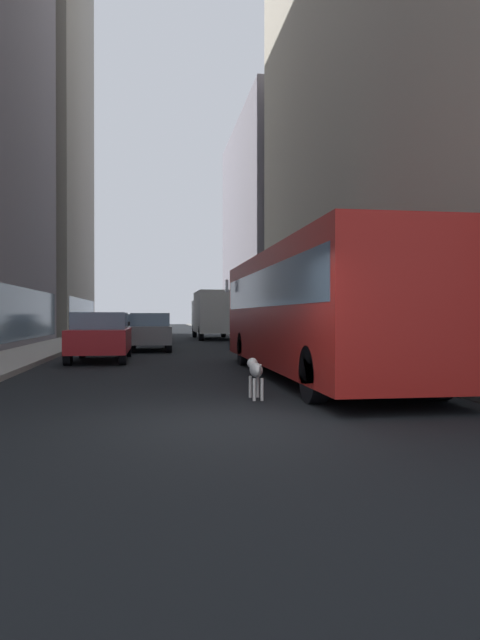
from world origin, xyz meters
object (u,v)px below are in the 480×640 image
at_px(transit_bus, 312,305).
at_px(car_grey_wagon, 150,332).
at_px(dalmatian_dog, 255,370).
at_px(car_blue_hatchback, 151,328).
at_px(box_truck, 213,313).
at_px(car_red_coupe, 101,336).
at_px(car_black_suv, 131,324).

bearing_deg(transit_bus, car_grey_wagon, 109.25).
bearing_deg(dalmatian_dog, car_grey_wagon, 97.55).
xyz_separation_m(car_blue_hatchback, dalmatian_dog, (1.97, -22.19, -0.31)).
bearing_deg(transit_bus, box_truck, 90.00).
bearing_deg(car_red_coupe, car_grey_wagon, 73.86).
relative_size(transit_bus, car_red_coupe, 2.59).
relative_size(car_grey_wagon, box_truck, 0.56).
bearing_deg(car_red_coupe, car_black_suv, 90.00).
xyz_separation_m(car_black_suv, box_truck, (5.60, -9.20, 0.84)).
xyz_separation_m(transit_bus, car_black_suv, (-5.60, 32.70, -0.95)).
relative_size(car_blue_hatchback, car_red_coupe, 0.95).
relative_size(car_black_suv, box_truck, 0.63).
xyz_separation_m(car_grey_wagon, box_truck, (4.00, 12.05, 0.85)).
bearing_deg(car_red_coupe, dalmatian_dog, -69.11).
bearing_deg(dalmatian_dog, box_truck, 85.70).
bearing_deg(car_black_suv, car_blue_hatchback, -83.46).
distance_m(car_blue_hatchback, car_red_coupe, 12.92).
relative_size(car_red_coupe, box_truck, 0.59).
bearing_deg(transit_bus, car_red_coupe, 133.40).
bearing_deg(car_red_coupe, transit_bus, -46.60).
height_order(car_red_coupe, dalmatian_dog, car_red_coupe).
distance_m(car_red_coupe, car_black_suv, 26.77).
height_order(car_blue_hatchback, car_red_coupe, same).
bearing_deg(dalmatian_dog, car_red_coupe, 110.89).
distance_m(car_blue_hatchback, dalmatian_dog, 22.28).
relative_size(box_truck, dalmatian_dog, 7.79).
height_order(transit_bus, box_truck, same).
bearing_deg(car_red_coupe, box_truck, 72.33).
relative_size(car_black_suv, dalmatian_dog, 4.95).
xyz_separation_m(car_grey_wagon, dalmatian_dog, (1.97, -14.89, -0.31)).
bearing_deg(car_blue_hatchback, dalmatian_dog, -84.92).
relative_size(transit_bus, dalmatian_dog, 11.98).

